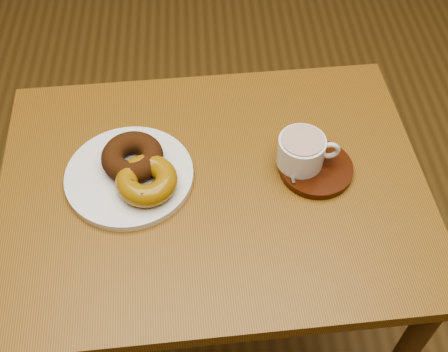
{
  "coord_description": "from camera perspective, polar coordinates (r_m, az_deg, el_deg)",
  "views": [
    {
      "loc": [
        -0.06,
        -0.7,
        1.56
      ],
      "look_at": [
        -0.03,
        -0.07,
        0.76
      ],
      "focal_mm": 45.0,
      "sensor_mm": 36.0,
      "label": 1
    }
  ],
  "objects": [
    {
      "name": "donut_plate",
      "position": [
        1.05,
        -9.58,
        0.02
      ],
      "size": [
        0.25,
        0.25,
        0.01
      ],
      "primitive_type": "cylinder",
      "rotation": [
        0.0,
        0.0,
        0.04
      ],
      "color": "silver",
      "rests_on": "cafe_table"
    },
    {
      "name": "ground",
      "position": [
        1.71,
        0.76,
        -14.15
      ],
      "size": [
        6.0,
        6.0,
        0.0
      ],
      "primitive_type": "plane",
      "color": "brown",
      "rests_on": "ground"
    },
    {
      "name": "coffee_cup",
      "position": [
        1.04,
        7.93,
        2.56
      ],
      "size": [
        0.12,
        0.09,
        0.06
      ],
      "rotation": [
        0.0,
        0.0,
        -0.07
      ],
      "color": "silver",
      "rests_on": "saucer"
    },
    {
      "name": "teaspoon",
      "position": [
        1.07,
        6.28,
        2.3
      ],
      "size": [
        0.02,
        0.1,
        0.01
      ],
      "rotation": [
        0.0,
        0.0,
        0.08
      ],
      "color": "silver",
      "rests_on": "saucer"
    },
    {
      "name": "donut_caramel",
      "position": [
        1.01,
        -7.86,
        -0.44
      ],
      "size": [
        0.13,
        0.13,
        0.04
      ],
      "rotation": [
        0.0,
        0.0,
        0.16
      ],
      "color": "#92690F",
      "rests_on": "donut_plate"
    },
    {
      "name": "donut_cinnamon",
      "position": [
        1.05,
        -9.29,
        1.92
      ],
      "size": [
        0.14,
        0.14,
        0.04
      ],
      "primitive_type": "torus",
      "rotation": [
        0.0,
        0.0,
        0.24
      ],
      "color": "#381C0B",
      "rests_on": "donut_plate"
    },
    {
      "name": "cafe_table",
      "position": [
        1.13,
        -1.01,
        -4.38
      ],
      "size": [
        0.82,
        0.63,
        0.74
      ],
      "rotation": [
        0.0,
        0.0,
        0.05
      ],
      "color": "brown",
      "rests_on": "ground"
    },
    {
      "name": "saucer",
      "position": [
        1.07,
        9.32,
        0.76
      ],
      "size": [
        0.17,
        0.17,
        0.01
      ],
      "primitive_type": "cylinder",
      "rotation": [
        0.0,
        0.0,
        0.25
      ],
      "color": "#331306",
      "rests_on": "cafe_table"
    }
  ]
}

